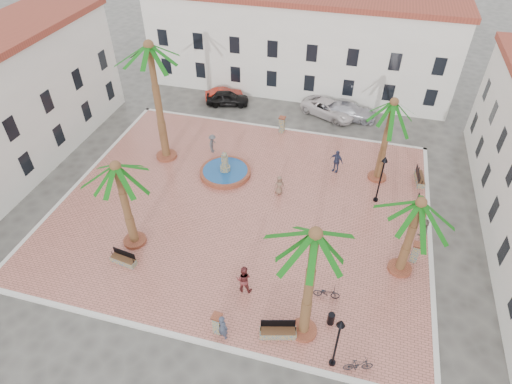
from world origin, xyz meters
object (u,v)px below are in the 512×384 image
lamppost_s (338,335)px  pedestrian_east (424,229)px  palm_sw (118,177)px  bench_se (278,332)px  palm_e (418,213)px  car_black (227,98)px  fountain (225,171)px  litter_bin (331,319)px  bench_s (124,260)px  cyclist_a (223,327)px  cyclist_b (244,279)px  car_red (224,95)px  bicycle_a (327,293)px  pedestrian_fountain_b (336,161)px  lamppost_e (382,172)px  bollard_e (415,252)px  bollard_se (217,323)px  car_white (329,109)px  bollard_n (282,124)px  palm_nw (151,59)px  bench_e (420,209)px  pedestrian_fountain_a (279,185)px  palm_ne (392,112)px  bench_ne (419,178)px  bicycle_b (358,365)px  pedestrian_north (213,143)px  car_silver (349,111)px  palm_s (314,247)px

lamppost_s → pedestrian_east: lamppost_s is taller
palm_sw → bench_se: palm_sw is taller
palm_sw → palm_e: 17.03m
car_black → fountain: bearing=-176.4°
car_black → litter_bin: bearing=-162.9°
bench_s → litter_bin: size_ratio=2.31×
bench_se → cyclist_a: bearing=-178.3°
cyclist_b → car_red: (-8.57, 22.08, -0.50)m
bicycle_a → pedestrian_fountain_b: bearing=0.7°
lamppost_e → bollard_e: size_ratio=2.64×
car_black → bollard_e: bearing=-146.6°
cyclist_a → car_red: (-8.39, 25.32, -0.42)m
bollard_se → car_white: (2.57, 24.86, -0.15)m
bench_s → bollard_n: bollard_n is taller
bollard_se → car_black: size_ratio=0.35×
bicycle_a → palm_nw: bearing=50.5°
bench_e → bollard_se: 16.65m
cyclist_b → car_red: size_ratio=0.51×
pedestrian_fountain_a → car_white: size_ratio=0.29×
cyclist_b → car_black: 22.81m
bollard_se → palm_e: bearing=36.7°
bollard_n → bench_e: bearing=-33.7°
bollard_se → cyclist_b: size_ratio=0.74×
palm_ne → car_black: palm_ne is taller
bench_ne → pedestrian_fountain_a: size_ratio=1.21×
bollard_n → cyclist_a: 20.85m
bench_ne → car_white: bearing=38.0°
lamppost_s → car_white: bearing=98.3°
bollard_e → bench_s: bearing=-164.3°
bollard_e → bicycle_b: 8.64m
palm_nw → bollard_n: palm_nw is taller
lamppost_s → pedestrian_north: size_ratio=2.34×
bench_s → pedestrian_fountain_a: 12.06m
palm_sw → pedestrian_north: palm_sw is taller
bollard_n → bollard_e: 16.93m
lamppost_e → palm_sw: bearing=-150.9°
cyclist_a → car_silver: size_ratio=0.35×
bench_se → car_red: bearing=99.4°
palm_sw → palm_e: (16.88, 2.18, -0.67)m
pedestrian_north → pedestrian_east: (16.75, -5.82, -0.02)m
bench_s → pedestrian_north: 13.07m
bench_ne → car_red: car_red is taller
palm_ne → bench_s: size_ratio=3.93×
pedestrian_fountain_b → car_red: pedestrian_fountain_b is taller
bench_s → bicycle_b: (14.75, -3.25, 0.21)m
palm_s → lamppost_e: 13.07m
lamppost_s → pedestrian_east: bearing=66.4°
car_black → cyclist_b: bearing=-173.1°
pedestrian_north → car_black: 8.48m
lamppost_e → car_black: bearing=143.5°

